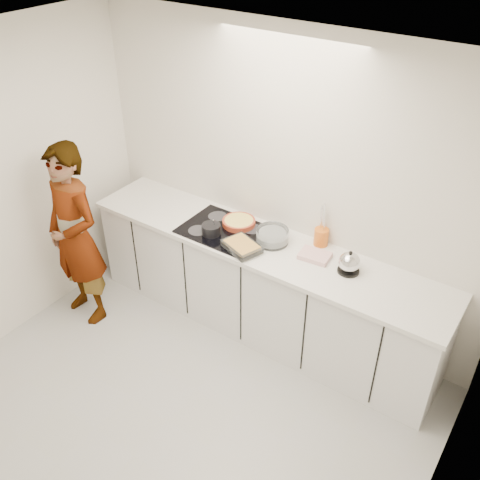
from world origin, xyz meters
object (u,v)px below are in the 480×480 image
Objects in this scene: saucepan at (211,229)px; mixing_bowl at (272,237)px; baking_dish at (242,246)px; kettle at (349,263)px; cook at (75,237)px; tart_dish at (239,222)px; hob at (225,230)px; utensil_crock at (321,237)px.

mixing_bowl is (0.48, 0.20, -0.00)m from saucepan.
kettle is at bearing 15.72° from baking_dish.
cook is (-1.35, -0.57, -0.11)m from baking_dish.
saucepan is at bearing 172.88° from baking_dish.
mixing_bowl is 0.69m from kettle.
kettle is at bearing -3.26° from tart_dish.
utensil_crock is at bearing 20.20° from hob.
cook is at bearing -148.85° from saucepan.
mixing_bowl is 0.19× the size of cook.
saucepan reaches higher than tart_dish.
kettle is (0.83, 0.23, 0.04)m from baking_dish.
kettle is (0.69, -0.01, 0.02)m from mixing_bowl.
kettle is (1.06, -0.06, 0.04)m from tart_dish.
tart_dish is at bearing 176.74° from kettle.
utensil_crock is (0.34, 0.20, 0.02)m from mixing_bowl.
hob is 4.22× the size of saucepan.
tart_dish is (0.05, 0.13, 0.03)m from hob.
baking_dish is 1.70× the size of kettle.
hob is 0.15m from tart_dish.
mixing_bowl is at bearing 179.27° from kettle.
cook reaches higher than mixing_bowl.
baking_dish reaches higher than hob.
cook is at bearing -151.16° from utensil_crock.
mixing_bowl reaches higher than hob.
utensil_crock is 2.10m from cook.
mixing_bowl is at bearing 11.04° from hob.
cook is at bearing -145.73° from hob.
baking_dish is at bearing -29.37° from hob.
cook is (-2.18, -0.80, -0.14)m from kettle.
saucepan is 0.91m from utensil_crock.
hob is 1.11m from kettle.
tart_dish is 1.03× the size of mixing_bowl.
saucepan is 0.49× the size of baking_dish.
utensil_crock is (-0.35, 0.21, -0.01)m from kettle.
saucepan is 0.52m from mixing_bowl.
baking_dish is 0.28m from mixing_bowl.
utensil_crock is 0.09× the size of cook.
cook is at bearing -159.79° from kettle.
saucepan is 0.54× the size of mixing_bowl.
mixing_bowl is (0.14, 0.24, 0.01)m from baking_dish.
mixing_bowl is 1.55× the size of kettle.
mixing_bowl is at bearing -7.93° from tart_dish.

